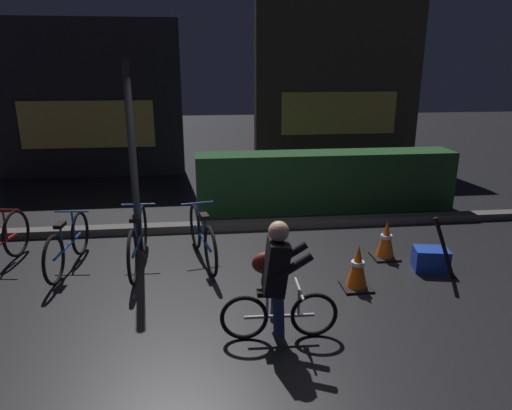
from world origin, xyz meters
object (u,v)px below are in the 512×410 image
(blue_crate, at_px, (431,259))
(closed_umbrella, at_px, (444,248))
(cyclist, at_px, (277,280))
(parked_bike_left_mid, at_px, (68,245))
(street_post, at_px, (133,164))
(parked_bike_center_right, at_px, (202,237))
(parked_bike_center_left, at_px, (138,241))
(traffic_cone_far, at_px, (386,240))
(traffic_cone_near, at_px, (358,267))

(blue_crate, xyz_separation_m, closed_umbrella, (0.03, -0.25, 0.26))
(cyclist, bearing_deg, parked_bike_left_mid, 144.09)
(street_post, bearing_deg, parked_bike_center_right, -15.39)
(parked_bike_center_left, bearing_deg, street_post, 5.35)
(street_post, relative_size, traffic_cone_far, 4.83)
(cyclist, bearing_deg, parked_bike_center_left, 131.74)
(parked_bike_center_left, distance_m, traffic_cone_near, 2.91)
(street_post, xyz_separation_m, parked_bike_center_right, (0.89, -0.25, -1.00))
(closed_umbrella, bearing_deg, parked_bike_left_mid, 11.61)
(traffic_cone_near, bearing_deg, street_post, 154.88)
(closed_umbrella, bearing_deg, cyclist, 46.68)
(parked_bike_center_right, xyz_separation_m, blue_crate, (3.03, -0.65, -0.20))
(street_post, relative_size, closed_umbrella, 3.19)
(closed_umbrella, bearing_deg, traffic_cone_near, 29.09)
(parked_bike_center_left, xyz_separation_m, closed_umbrella, (3.92, -0.83, 0.04))
(parked_bike_center_left, relative_size, traffic_cone_near, 3.05)
(traffic_cone_near, bearing_deg, blue_crate, 19.13)
(parked_bike_center_right, height_order, blue_crate, parked_bike_center_right)
(street_post, xyz_separation_m, parked_bike_left_mid, (-0.90, -0.27, -1.02))
(parked_bike_left_mid, height_order, traffic_cone_near, parked_bike_left_mid)
(parked_bike_left_mid, height_order, parked_bike_center_right, parked_bike_center_right)
(traffic_cone_near, distance_m, cyclist, 1.52)
(closed_umbrella, bearing_deg, blue_crate, -61.58)
(parked_bike_center_left, xyz_separation_m, cyclist, (1.59, -1.91, 0.27))
(parked_bike_center_right, bearing_deg, cyclist, -171.79)
(closed_umbrella, bearing_deg, parked_bike_center_left, 9.96)
(street_post, relative_size, blue_crate, 6.16)
(parked_bike_left_mid, xyz_separation_m, parked_bike_center_right, (1.80, 0.03, 0.02))
(parked_bike_center_right, distance_m, closed_umbrella, 3.19)
(street_post, relative_size, traffic_cone_near, 4.73)
(parked_bike_center_right, xyz_separation_m, closed_umbrella, (3.06, -0.90, 0.06))
(cyclist, bearing_deg, street_post, 127.91)
(street_post, distance_m, cyclist, 2.85)
(street_post, height_order, parked_bike_left_mid, street_post)
(parked_bike_left_mid, xyz_separation_m, traffic_cone_far, (4.38, -0.18, -0.06))
(parked_bike_center_right, distance_m, cyclist, 2.13)
(cyclist, relative_size, closed_umbrella, 1.47)
(traffic_cone_far, bearing_deg, closed_umbrella, -55.74)
(street_post, bearing_deg, traffic_cone_near, -25.12)
(parked_bike_left_mid, distance_m, traffic_cone_far, 4.38)
(parked_bike_center_left, xyz_separation_m, traffic_cone_far, (3.45, -0.12, -0.09))
(traffic_cone_far, height_order, closed_umbrella, closed_umbrella)
(street_post, height_order, traffic_cone_near, street_post)
(traffic_cone_near, xyz_separation_m, closed_umbrella, (1.18, 0.15, 0.13))
(street_post, height_order, parked_bike_center_left, street_post)
(blue_crate, bearing_deg, cyclist, -150.02)
(parked_bike_center_right, bearing_deg, traffic_cone_near, -131.21)
(street_post, relative_size, parked_bike_center_right, 1.63)
(traffic_cone_far, bearing_deg, parked_bike_center_right, 175.55)
(parked_bike_center_left, relative_size, closed_umbrella, 2.06)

